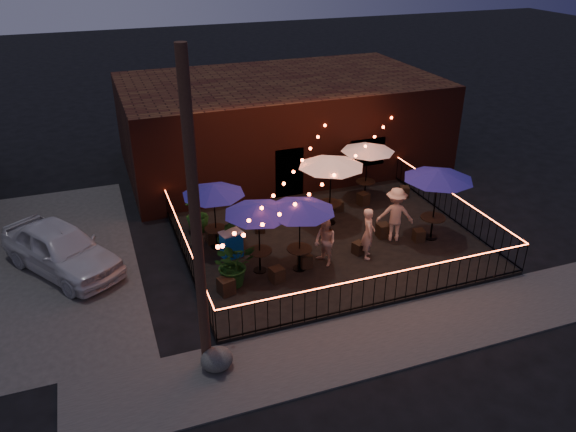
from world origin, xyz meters
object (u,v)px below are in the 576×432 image
(cafe_table_0, at_px, (259,209))
(cooler, at_px, (231,244))
(utility_pole, at_px, (196,227))
(cafe_table_2, at_px, (300,207))
(cafe_table_3, at_px, (331,162))
(cafe_table_1, at_px, (213,191))
(boulder, at_px, (217,359))
(cafe_table_4, at_px, (439,175))
(cafe_table_5, at_px, (368,148))

(cafe_table_0, relative_size, cooler, 2.61)
(utility_pole, distance_m, cafe_table_2, 5.22)
(cafe_table_3, bearing_deg, utility_pole, -135.58)
(cafe_table_0, distance_m, cafe_table_2, 1.27)
(utility_pole, bearing_deg, cooler, 67.93)
(cafe_table_1, bearing_deg, cafe_table_2, -46.75)
(cafe_table_0, height_order, boulder, cafe_table_0)
(cafe_table_0, height_order, cafe_table_4, cafe_table_4)
(utility_pole, height_order, cafe_table_3, utility_pole)
(cafe_table_0, distance_m, cafe_table_3, 4.12)
(cafe_table_0, distance_m, cafe_table_1, 2.18)
(utility_pole, relative_size, cafe_table_5, 2.84)
(cafe_table_1, relative_size, cafe_table_2, 1.08)
(cafe_table_1, height_order, boulder, cafe_table_1)
(cafe_table_4, distance_m, cafe_table_5, 3.89)
(utility_pole, height_order, cafe_table_4, utility_pole)
(cafe_table_3, bearing_deg, boulder, -133.35)
(utility_pole, xyz_separation_m, cooler, (1.93, 4.75, -3.38))
(utility_pole, bearing_deg, cafe_table_3, 44.42)
(cafe_table_3, xyz_separation_m, boulder, (-5.77, -6.11, -2.23))
(utility_pole, height_order, cafe_table_2, utility_pole)
(utility_pole, xyz_separation_m, boulder, (0.20, -0.27, -3.67))
(cafe_table_0, relative_size, cafe_table_5, 0.86)
(cafe_table_5, bearing_deg, cafe_table_4, -80.13)
(boulder, bearing_deg, cooler, 70.98)
(cafe_table_2, distance_m, cafe_table_4, 5.14)
(cafe_table_1, height_order, cooler, cafe_table_1)
(cafe_table_5, height_order, cooler, cafe_table_5)
(cafe_table_3, distance_m, cafe_table_5, 2.75)
(cafe_table_2, relative_size, cafe_table_4, 0.89)
(cafe_table_1, distance_m, boulder, 6.28)
(cafe_table_0, height_order, cooler, cafe_table_0)
(cafe_table_2, relative_size, cafe_table_5, 0.87)
(cafe_table_3, distance_m, cafe_table_4, 3.72)
(cafe_table_1, bearing_deg, cooler, -67.60)
(cafe_table_1, height_order, cafe_table_2, cafe_table_2)
(cafe_table_1, distance_m, cafe_table_5, 6.88)
(cafe_table_2, xyz_separation_m, cafe_table_5, (4.47, 4.15, -0.08))
(cafe_table_5, bearing_deg, cafe_table_2, -137.12)
(utility_pole, relative_size, boulder, 9.33)
(cafe_table_5, bearing_deg, boulder, -136.40)
(boulder, bearing_deg, utility_pole, 126.44)
(cafe_table_2, distance_m, cafe_table_5, 6.09)
(cafe_table_5, relative_size, boulder, 3.28)
(utility_pole, distance_m, cafe_table_4, 9.69)
(utility_pole, bearing_deg, cafe_table_1, 73.88)
(utility_pole, xyz_separation_m, cafe_table_2, (3.76, 3.24, -1.62))
(cooler, bearing_deg, cafe_table_2, -53.07)
(cafe_table_1, height_order, cafe_table_3, cafe_table_3)
(boulder, bearing_deg, cafe_table_2, 44.47)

